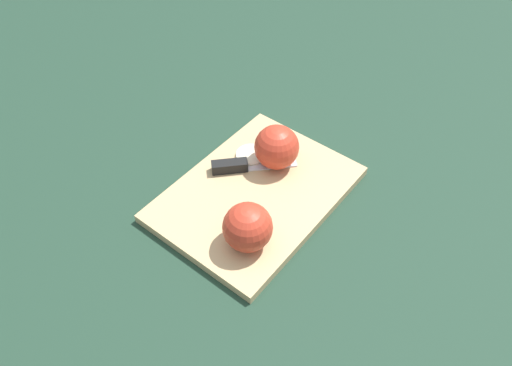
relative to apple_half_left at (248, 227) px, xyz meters
name	(u,v)px	position (x,y,z in m)	size (l,w,h in m)	color
ground_plane	(256,197)	(0.09, 0.07, -0.06)	(4.00, 4.00, 0.00)	#1E3828
cutting_board	(256,194)	(0.09, 0.07, -0.05)	(0.38, 0.30, 0.02)	tan
apple_half_left	(248,227)	(0.00, 0.00, 0.00)	(0.08, 0.08, 0.08)	red
apple_half_right	(277,147)	(0.16, 0.10, 0.00)	(0.08, 0.08, 0.08)	red
knife	(236,166)	(0.10, 0.14, -0.03)	(0.14, 0.11, 0.02)	silver
apple_slice	(251,155)	(0.14, 0.14, -0.04)	(0.06, 0.06, 0.01)	beige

